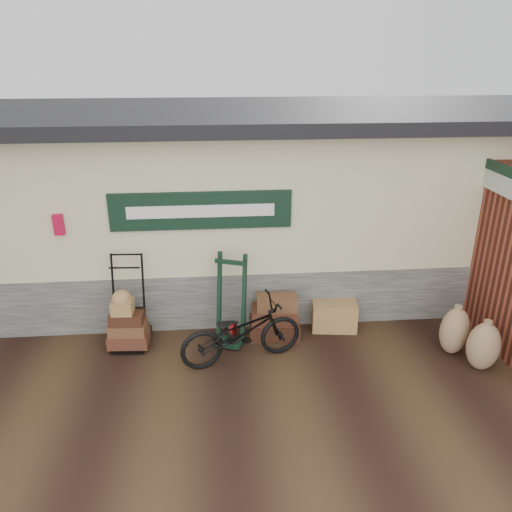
{
  "coord_description": "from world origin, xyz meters",
  "views": [
    {
      "loc": [
        -0.11,
        -5.91,
        4.06
      ],
      "look_at": [
        0.48,
        0.9,
        1.25
      ],
      "focal_mm": 35.0,
      "sensor_mm": 36.0,
      "label": 1
    }
  ],
  "objects": [
    {
      "name": "wicker_hamper",
      "position": [
        1.71,
        0.85,
        0.22
      ],
      "size": [
        0.74,
        0.53,
        0.45
      ],
      "primitive_type": "cube",
      "rotation": [
        0.0,
        0.0,
        -0.13
      ],
      "color": "olive",
      "rests_on": "ground"
    },
    {
      "name": "porter_trolley",
      "position": [
        -1.41,
        0.68,
        0.7
      ],
      "size": [
        0.73,
        0.57,
        1.4
      ],
      "primitive_type": null,
      "rotation": [
        0.0,
        0.0,
        -0.06
      ],
      "color": "black",
      "rests_on": "ground"
    },
    {
      "name": "burlap_sack_left",
      "position": [
        3.26,
        0.0,
        0.36
      ],
      "size": [
        0.56,
        0.53,
        0.72
      ],
      "primitive_type": "ellipsoid",
      "rotation": [
        0.0,
        0.0,
        0.42
      ],
      "color": "#936D4F",
      "rests_on": "ground"
    },
    {
      "name": "suitcase_stack",
      "position": [
        0.75,
        0.69,
        0.33
      ],
      "size": [
        0.79,
        0.53,
        0.67
      ],
      "primitive_type": null,
      "rotation": [
        0.0,
        0.0,
        -0.07
      ],
      "color": "#331710",
      "rests_on": "ground"
    },
    {
      "name": "ground",
      "position": [
        0.0,
        0.0,
        0.0
      ],
      "size": [
        80.0,
        80.0,
        0.0
      ],
      "primitive_type": "plane",
      "color": "black",
      "rests_on": "ground"
    },
    {
      "name": "bicycle",
      "position": [
        0.21,
        0.07,
        0.51
      ],
      "size": [
        1.03,
        1.84,
        1.02
      ],
      "primitive_type": "imported",
      "rotation": [
        0.0,
        0.0,
        1.83
      ],
      "color": "black",
      "rests_on": "ground"
    },
    {
      "name": "burlap_sack_right",
      "position": [
        3.47,
        -0.41,
        0.35
      ],
      "size": [
        0.51,
        0.45,
        0.71
      ],
      "primitive_type": "ellipsoid",
      "rotation": [
        0.0,
        0.0,
        -0.19
      ],
      "color": "#936D4F",
      "rests_on": "ground"
    },
    {
      "name": "station_building",
      "position": [
        -0.01,
        2.74,
        1.61
      ],
      "size": [
        14.4,
        4.1,
        3.2
      ],
      "color": "#4C4C47",
      "rests_on": "ground"
    },
    {
      "name": "green_barrow",
      "position": [
        0.08,
        0.61,
        0.69
      ],
      "size": [
        0.61,
        0.56,
        1.37
      ],
      "primitive_type": null,
      "rotation": [
        0.0,
        0.0,
        -0.35
      ],
      "color": "black",
      "rests_on": "ground"
    }
  ]
}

